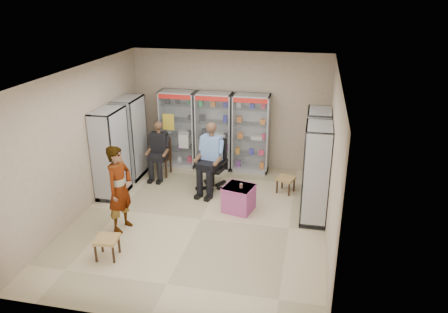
% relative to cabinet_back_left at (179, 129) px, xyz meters
% --- Properties ---
extents(floor, '(6.00, 6.00, 0.00)m').
position_rel_cabinet_back_left_xyz_m(floor, '(1.30, -2.73, -1.00)').
color(floor, tan).
rests_on(floor, ground).
extents(room_shell, '(5.02, 6.02, 3.01)m').
position_rel_cabinet_back_left_xyz_m(room_shell, '(1.30, -2.73, 0.97)').
color(room_shell, tan).
rests_on(room_shell, ground).
extents(cabinet_back_left, '(0.90, 0.50, 2.00)m').
position_rel_cabinet_back_left_xyz_m(cabinet_back_left, '(0.00, 0.00, 0.00)').
color(cabinet_back_left, silver).
rests_on(cabinet_back_left, floor).
extents(cabinet_back_mid, '(0.90, 0.50, 2.00)m').
position_rel_cabinet_back_left_xyz_m(cabinet_back_mid, '(0.95, 0.00, 0.00)').
color(cabinet_back_mid, '#ADB0B4').
rests_on(cabinet_back_mid, floor).
extents(cabinet_back_right, '(0.90, 0.50, 2.00)m').
position_rel_cabinet_back_left_xyz_m(cabinet_back_right, '(1.90, 0.00, 0.00)').
color(cabinet_back_right, '#A2A5A9').
rests_on(cabinet_back_right, floor).
extents(cabinet_right_far, '(0.90, 0.50, 2.00)m').
position_rel_cabinet_back_left_xyz_m(cabinet_right_far, '(3.53, -1.13, 0.00)').
color(cabinet_right_far, '#B7BABF').
rests_on(cabinet_right_far, floor).
extents(cabinet_right_near, '(0.90, 0.50, 2.00)m').
position_rel_cabinet_back_left_xyz_m(cabinet_right_near, '(3.53, -2.23, 0.00)').
color(cabinet_right_near, '#A4A6AB').
rests_on(cabinet_right_near, floor).
extents(cabinet_left_far, '(0.90, 0.50, 2.00)m').
position_rel_cabinet_back_left_xyz_m(cabinet_left_far, '(-0.93, -0.93, 0.00)').
color(cabinet_left_far, '#9EA0A5').
rests_on(cabinet_left_far, floor).
extents(cabinet_left_near, '(0.90, 0.50, 2.00)m').
position_rel_cabinet_back_left_xyz_m(cabinet_left_near, '(-0.93, -2.03, 0.00)').
color(cabinet_left_near, '#B6B7BE').
rests_on(cabinet_left_near, floor).
extents(wooden_chair, '(0.42, 0.42, 0.94)m').
position_rel_cabinet_back_left_xyz_m(wooden_chair, '(-0.25, -0.73, -0.53)').
color(wooden_chair, black).
rests_on(wooden_chair, floor).
extents(seated_customer, '(0.44, 0.60, 1.34)m').
position_rel_cabinet_back_left_xyz_m(seated_customer, '(-0.25, -0.78, -0.33)').
color(seated_customer, black).
rests_on(seated_customer, floor).
extents(office_chair, '(0.78, 0.78, 1.22)m').
position_rel_cabinet_back_left_xyz_m(office_chair, '(1.21, -1.29, -0.39)').
color(office_chair, black).
rests_on(office_chair, floor).
extents(seated_shopkeeper, '(0.64, 0.80, 1.55)m').
position_rel_cabinet_back_left_xyz_m(seated_shopkeeper, '(1.21, -1.34, -0.23)').
color(seated_shopkeeper, '#72A5E3').
rests_on(seated_shopkeeper, floor).
extents(pink_trunk, '(0.69, 0.67, 0.55)m').
position_rel_cabinet_back_left_xyz_m(pink_trunk, '(1.99, -2.19, -0.72)').
color(pink_trunk, '#A9437E').
rests_on(pink_trunk, floor).
extents(tea_glass, '(0.07, 0.07, 0.09)m').
position_rel_cabinet_back_left_xyz_m(tea_glass, '(2.04, -2.24, -0.40)').
color(tea_glass, '#5B1707').
rests_on(tea_glass, pink_trunk).
extents(woven_stool_a, '(0.47, 0.47, 0.37)m').
position_rel_cabinet_back_left_xyz_m(woven_stool_a, '(2.90, -1.11, -0.81)').
color(woven_stool_a, '#A98847').
rests_on(woven_stool_a, floor).
extents(woven_stool_b, '(0.44, 0.44, 0.39)m').
position_rel_cabinet_back_left_xyz_m(woven_stool_b, '(0.04, -4.37, -0.80)').
color(woven_stool_b, '#A27544').
rests_on(woven_stool_b, floor).
extents(standing_man, '(0.54, 0.70, 1.72)m').
position_rel_cabinet_back_left_xyz_m(standing_man, '(-0.11, -3.40, -0.14)').
color(standing_man, gray).
rests_on(standing_man, floor).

